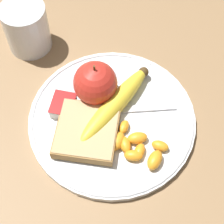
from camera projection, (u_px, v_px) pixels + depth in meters
The scene contains 16 objects.
ground_plane at pixel (112, 121), 0.63m from camera, with size 3.00×3.00×0.00m, color olive.
plate at pixel (112, 119), 0.63m from camera, with size 0.28×0.28×0.01m.
juice_glass at pixel (27, 29), 0.68m from camera, with size 0.08×0.08×0.09m.
apple at pixel (95, 83), 0.61m from camera, with size 0.07×0.07×0.08m.
banana at pixel (115, 105), 0.62m from camera, with size 0.18×0.11×0.03m.
bread_slice at pixel (87, 131), 0.60m from camera, with size 0.11×0.10×0.02m.
fork at pixel (119, 110), 0.63m from camera, with size 0.06×0.16×0.00m.
jam_packet at pixel (63, 107), 0.62m from camera, with size 0.05×0.04×0.02m.
orange_segment_0 at pixel (155, 160), 0.57m from camera, with size 0.04×0.03×0.02m.
orange_segment_1 at pixel (137, 138), 0.59m from camera, with size 0.03×0.04×0.02m.
orange_segment_2 at pixel (160, 146), 0.59m from camera, with size 0.02×0.03×0.02m.
orange_segment_3 at pixel (118, 141), 0.59m from camera, with size 0.04×0.03×0.02m.
orange_segment_4 at pixel (140, 151), 0.58m from camera, with size 0.03×0.02×0.02m.
orange_segment_5 at pixel (133, 156), 0.58m from camera, with size 0.02×0.03×0.02m.
orange_segment_6 at pixel (125, 144), 0.59m from camera, with size 0.03×0.03×0.02m.
orange_segment_7 at pixel (124, 127), 0.61m from camera, with size 0.03×0.02×0.01m.
Camera 1 is at (-0.30, -0.06, 0.56)m, focal length 60.00 mm.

